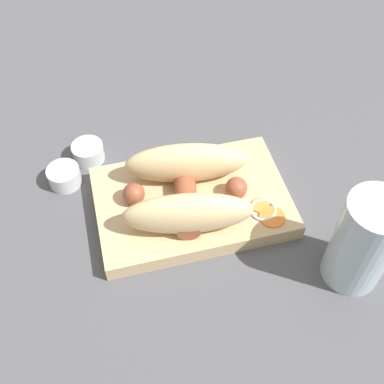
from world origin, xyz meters
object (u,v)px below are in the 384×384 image
at_px(sausage, 185,191).
at_px(condiment_cup_near, 88,153).
at_px(drink_glass, 363,242).
at_px(food_tray, 192,202).
at_px(bread_roll, 186,187).
at_px(condiment_cup_far, 64,177).

relative_size(sausage, condiment_cup_near, 3.52).
height_order(sausage, drink_glass, drink_glass).
height_order(food_tray, bread_roll, bread_roll).
distance_m(bread_roll, sausage, 0.02).
bearing_deg(food_tray, sausage, -2.32).
relative_size(food_tray, condiment_cup_near, 5.58).
xyz_separation_m(sausage, drink_glass, (-0.18, 0.15, 0.03)).
bearing_deg(food_tray, bread_roll, 35.87).
distance_m(sausage, condiment_cup_near, 0.18).
bearing_deg(condiment_cup_near, sausage, 133.06).
bearing_deg(food_tray, condiment_cup_near, -44.90).
bearing_deg(drink_glass, food_tray, -41.18).
xyz_separation_m(food_tray, condiment_cup_near, (0.13, -0.13, 0.00)).
distance_m(food_tray, condiment_cup_far, 0.19).
xyz_separation_m(condiment_cup_far, drink_glass, (-0.34, 0.24, 0.06)).
height_order(condiment_cup_near, drink_glass, drink_glass).
bearing_deg(bread_roll, sausage, -96.60).
distance_m(condiment_cup_near, condiment_cup_far, 0.06).
relative_size(bread_roll, condiment_cup_far, 3.93).
distance_m(condiment_cup_far, drink_glass, 0.42).
bearing_deg(drink_glass, sausage, -39.75).
bearing_deg(drink_glass, condiment_cup_near, -42.85).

